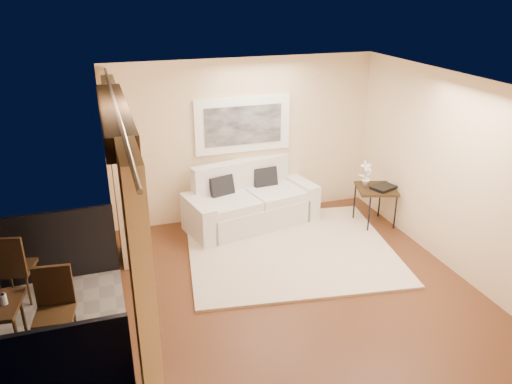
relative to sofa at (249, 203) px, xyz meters
name	(u,v)px	position (x,y,z in m)	size (l,w,h in m)	color
floor	(299,289)	(0.05, -2.10, -0.37)	(5.00, 5.00, 0.00)	#542E18
room_shell	(114,116)	(-2.08, -2.10, 2.15)	(5.00, 6.40, 5.00)	white
balcony	(30,326)	(-3.26, -2.10, -0.19)	(1.81, 2.60, 1.17)	#605B56
curtains	(128,220)	(-2.06, -2.10, 0.97)	(0.16, 4.80, 2.64)	tan
artwork	(243,125)	(0.02, 0.37, 1.25)	(1.62, 0.07, 0.92)	white
rug	(290,249)	(0.31, -1.10, -0.35)	(3.04, 2.65, 0.04)	beige
sofa	(249,203)	(0.00, 0.00, 0.00)	(2.30, 1.33, 1.04)	silver
side_table	(376,191)	(1.98, -0.69, 0.24)	(0.76, 0.76, 0.67)	#301F10
tray	(383,187)	(2.06, -0.77, 0.33)	(0.38, 0.28, 0.05)	black
orchid	(366,174)	(1.84, -0.56, 0.52)	(0.23, 0.15, 0.43)	white
balcony_chair_far	(12,264)	(-3.47, -1.28, 0.20)	(0.50, 0.51, 0.97)	#301F10
balcony_chair_near	(55,302)	(-2.93, -2.26, 0.18)	(0.45, 0.46, 0.95)	#301F10
glass_a	(3,300)	(-3.40, -2.38, 0.39)	(0.06, 0.06, 0.12)	silver
glass_b	(4,299)	(-3.39, -2.37, 0.39)	(0.06, 0.06, 0.12)	white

